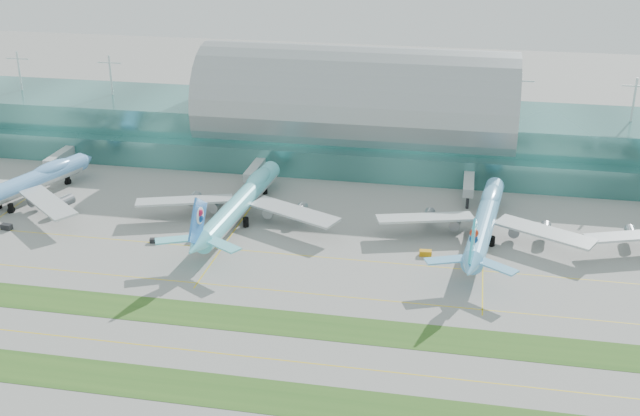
% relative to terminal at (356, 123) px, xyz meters
% --- Properties ---
extents(ground, '(700.00, 700.00, 0.00)m').
position_rel_terminal_xyz_m(ground, '(-0.01, -128.79, -14.23)').
color(ground, gray).
rests_on(ground, ground).
extents(terminal, '(340.00, 69.10, 36.00)m').
position_rel_terminal_xyz_m(terminal, '(0.00, 0.00, 0.00)').
color(terminal, '#3D7A75').
rests_on(terminal, ground).
extents(grass_strip_near, '(420.00, 12.00, 0.08)m').
position_rel_terminal_xyz_m(grass_strip_near, '(-0.01, -156.79, -14.19)').
color(grass_strip_near, '#2D591E').
rests_on(grass_strip_near, ground).
extents(grass_strip_far, '(420.00, 12.00, 0.08)m').
position_rel_terminal_xyz_m(grass_strip_far, '(-0.01, -126.79, -14.19)').
color(grass_strip_far, '#2D591E').
rests_on(grass_strip_far, ground).
extents(taxiline_b, '(420.00, 0.35, 0.01)m').
position_rel_terminal_xyz_m(taxiline_b, '(-0.01, -142.79, -14.22)').
color(taxiline_b, yellow).
rests_on(taxiline_b, ground).
extents(taxiline_c, '(420.00, 0.35, 0.01)m').
position_rel_terminal_xyz_m(taxiline_c, '(-0.01, -110.79, -14.22)').
color(taxiline_c, yellow).
rests_on(taxiline_c, ground).
extents(taxiline_d, '(420.00, 0.35, 0.01)m').
position_rel_terminal_xyz_m(taxiline_d, '(-0.01, -88.79, -14.22)').
color(taxiline_d, yellow).
rests_on(taxiline_d, ground).
extents(airliner_a, '(64.68, 75.12, 21.26)m').
position_rel_terminal_xyz_m(airliner_a, '(-104.40, -70.36, -7.67)').
color(airliner_a, '#6EAFF4').
rests_on(airliner_a, ground).
extents(airliner_b, '(67.96, 77.31, 21.27)m').
position_rel_terminal_xyz_m(airliner_b, '(-26.88, -67.36, -7.67)').
color(airliner_b, '#6BDEEC').
rests_on(airliner_b, ground).
extents(airliner_c, '(65.41, 74.66, 20.54)m').
position_rel_terminal_xyz_m(airliner_c, '(49.41, -66.96, -7.89)').
color(airliner_c, '#6CBBEE').
rests_on(airliner_c, ground).
extents(gse_b, '(3.66, 2.34, 1.74)m').
position_rel_terminal_xyz_m(gse_b, '(-97.04, -88.23, -13.36)').
color(gse_b, black).
rests_on(gse_b, ground).
extents(gse_c, '(3.25, 2.08, 1.34)m').
position_rel_terminal_xyz_m(gse_c, '(-47.88, -88.56, -13.56)').
color(gse_c, black).
rests_on(gse_c, ground).
extents(gse_d, '(3.64, 2.21, 1.74)m').
position_rel_terminal_xyz_m(gse_d, '(-35.87, -85.29, -13.35)').
color(gse_d, black).
rests_on(gse_d, ground).
extents(gse_e, '(3.70, 2.38, 1.60)m').
position_rel_terminal_xyz_m(gse_e, '(32.87, -82.04, -13.42)').
color(gse_e, orange).
rests_on(gse_e, ground).
extents(gse_f, '(3.92, 2.78, 1.46)m').
position_rel_terminal_xyz_m(gse_f, '(46.75, -74.73, -13.50)').
color(gse_f, black).
rests_on(gse_f, ground).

